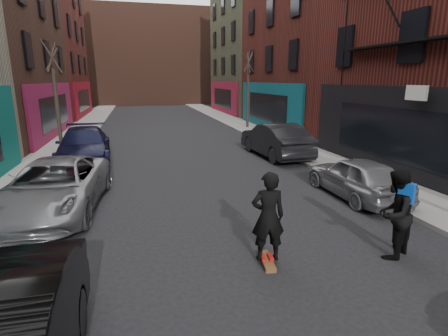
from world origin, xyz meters
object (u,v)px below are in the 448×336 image
parked_left_far (55,187)px  pedestrian (395,214)px  parked_left_end (84,146)px  tree_right_far (248,82)px  parked_right_far (357,177)px  skateboard (267,261)px  tree_left_far (55,87)px  parked_right_end (275,140)px  skateboarder (268,217)px

parked_left_far → pedestrian: pedestrian is taller
parked_left_end → parked_left_far: bearing=-93.8°
tree_right_far → parked_right_far: 16.90m
skateboard → parked_right_far: bearing=44.7°
parked_left_far → tree_left_far: bearing=104.5°
tree_left_far → parked_right_end: size_ratio=1.28×
tree_left_far → skateboard: 15.68m
parked_left_far → skateboarder: (4.88, -4.32, 0.30)m
parked_right_end → pedestrian: (-1.41, -10.13, 0.14)m
pedestrian → parked_right_far: bearing=-143.6°
parked_right_end → skateboard: bearing=63.4°
parked_left_far → parked_right_end: (9.01, 5.48, 0.09)m
tree_right_far → skateboarder: tree_right_far is taller
tree_left_far → skateboarder: size_ratio=3.44×
skateboard → pedestrian: pedestrian is taller
parked_right_end → skateboard: size_ratio=6.33×
skateboard → tree_left_far: bearing=122.3°
parked_left_end → skateboard: (4.88, -10.63, -0.74)m
parked_right_end → skateboard: (-4.14, -9.79, -0.78)m
parked_left_far → pedestrian: bearing=-26.5°
tree_right_far → pedestrian: (-3.20, -20.22, -2.55)m
skateboard → pedestrian: 2.90m
parked_left_far → parked_right_end: bearing=36.2°
parked_right_end → pedestrian: 10.23m
skateboard → skateboarder: size_ratio=0.42×
parked_right_end → pedestrian: pedestrian is taller
tree_left_far → parked_right_far: size_ratio=1.63×
tree_right_far → parked_left_end: 14.49m
parked_right_end → parked_left_far: bearing=27.6°
tree_left_far → pedestrian: bearing=-57.1°
tree_right_far → pedestrian: size_ratio=3.51×
parked_left_end → skateboard: parked_left_end is taller
parked_left_end → parked_right_far: size_ratio=1.37×
tree_left_far → parked_right_far: tree_left_far is taller
parked_left_end → parked_right_end: parked_right_end is taller
parked_left_far → parked_left_end: 6.31m
parked_right_far → skateboard: parked_right_far is taller
parked_left_end → skateboarder: 11.69m
parked_left_far → parked_left_end: (0.00, 6.31, 0.05)m
tree_right_far → skateboard: (-5.92, -19.88, -3.48)m
tree_left_far → parked_right_far: 15.36m
parked_right_far → skateboarder: skateboarder is taller
tree_left_far → parked_right_far: (10.80, -10.58, -2.70)m
parked_left_end → parked_right_end: 9.05m
parked_left_end → skateboarder: (4.88, -10.63, 0.25)m
tree_left_far → tree_right_far: (12.40, 6.00, 0.15)m
pedestrian → parked_left_far: bearing=-61.5°
parked_right_end → skateboarder: size_ratio=2.68×
parked_right_far → skateboard: bearing=37.0°
tree_right_far → parked_right_end: 10.60m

